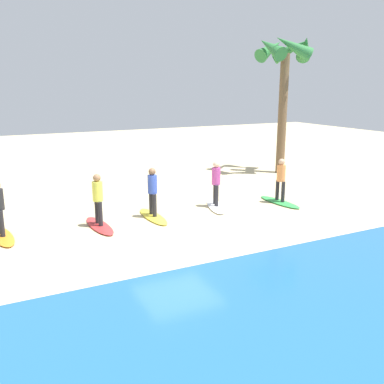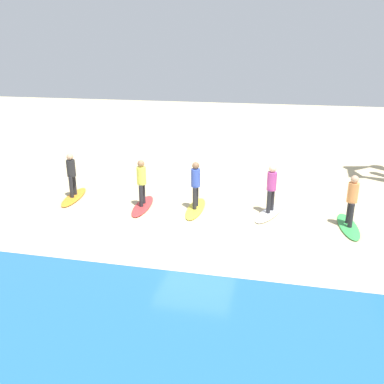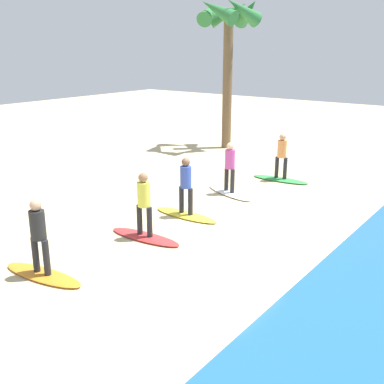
% 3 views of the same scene
% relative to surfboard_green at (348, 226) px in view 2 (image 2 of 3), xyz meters
% --- Properties ---
extents(ground_plane, '(60.00, 60.00, 0.00)m').
position_rel_surfboard_green_xyz_m(ground_plane, '(4.75, 0.86, -0.04)').
color(ground_plane, '#CCB789').
extents(surfboard_green, '(0.71, 2.13, 0.09)m').
position_rel_surfboard_green_xyz_m(surfboard_green, '(0.00, 0.00, 0.00)').
color(surfboard_green, green).
rests_on(surfboard_green, ground).
extents(surfer_green, '(0.32, 0.46, 1.64)m').
position_rel_surfboard_green_xyz_m(surfer_green, '(0.00, 0.00, 0.99)').
color(surfer_green, '#232328').
rests_on(surfer_green, surfboard_green).
extents(surfboard_white, '(1.23, 2.17, 0.09)m').
position_rel_surfboard_green_xyz_m(surfboard_white, '(2.48, -0.62, 0.00)').
color(surfboard_white, white).
rests_on(surfboard_white, ground).
extents(surfer_white, '(0.32, 0.44, 1.64)m').
position_rel_surfboard_green_xyz_m(surfer_white, '(2.48, -0.62, 0.99)').
color(surfer_white, '#232328').
rests_on(surfer_white, surfboard_white).
extents(surfboard_yellow, '(0.56, 2.10, 0.09)m').
position_rel_surfboard_green_xyz_m(surfboard_yellow, '(5.04, -0.44, 0.00)').
color(surfboard_yellow, yellow).
rests_on(surfboard_yellow, ground).
extents(surfer_yellow, '(0.32, 0.46, 1.64)m').
position_rel_surfboard_green_xyz_m(surfer_yellow, '(5.04, -0.44, 0.99)').
color(surfer_yellow, '#232328').
rests_on(surfer_yellow, surfboard_yellow).
extents(surfboard_red, '(0.70, 2.13, 0.09)m').
position_rel_surfboard_green_xyz_m(surfboard_red, '(6.94, -0.29, 0.00)').
color(surfboard_red, red).
rests_on(surfboard_red, ground).
extents(surfer_red, '(0.32, 0.46, 1.64)m').
position_rel_surfboard_green_xyz_m(surfer_red, '(6.94, -0.29, 0.99)').
color(surfer_red, '#232328').
rests_on(surfer_red, surfboard_red).
extents(surfboard_orange, '(0.81, 2.15, 0.09)m').
position_rel_surfboard_green_xyz_m(surfboard_orange, '(9.79, -0.62, 0.00)').
color(surfboard_orange, orange).
rests_on(surfboard_orange, ground).
extents(surfer_orange, '(0.32, 0.46, 1.64)m').
position_rel_surfboard_green_xyz_m(surfer_orange, '(9.79, -0.62, 0.99)').
color(surfer_orange, '#232328').
rests_on(surfer_orange, surfboard_orange).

